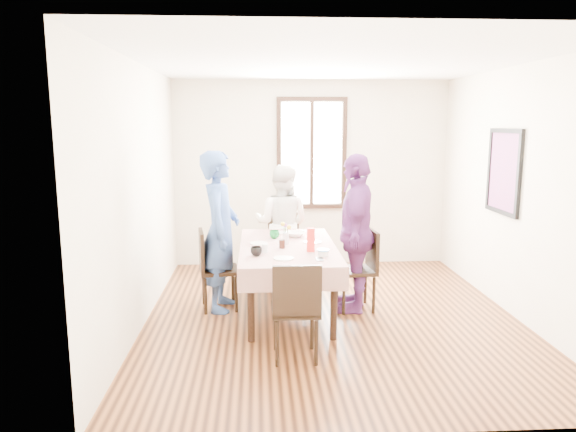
% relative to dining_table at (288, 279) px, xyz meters
% --- Properties ---
extents(ground, '(4.50, 4.50, 0.00)m').
position_rel_dining_table_xyz_m(ground, '(0.47, -0.17, -0.38)').
color(ground, black).
rests_on(ground, ground).
extents(back_wall, '(4.00, 0.00, 4.00)m').
position_rel_dining_table_xyz_m(back_wall, '(0.47, 2.08, 0.98)').
color(back_wall, beige).
rests_on(back_wall, ground).
extents(right_wall, '(0.00, 4.50, 4.50)m').
position_rel_dining_table_xyz_m(right_wall, '(2.47, -0.17, 0.98)').
color(right_wall, beige).
rests_on(right_wall, ground).
extents(window_frame, '(1.02, 0.06, 1.62)m').
position_rel_dining_table_xyz_m(window_frame, '(0.47, 2.06, 1.27)').
color(window_frame, black).
rests_on(window_frame, back_wall).
extents(window_pane, '(0.90, 0.02, 1.50)m').
position_rel_dining_table_xyz_m(window_pane, '(0.47, 2.07, 1.27)').
color(window_pane, white).
rests_on(window_pane, back_wall).
extents(art_poster, '(0.04, 0.76, 0.96)m').
position_rel_dining_table_xyz_m(art_poster, '(2.45, 0.13, 1.18)').
color(art_poster, red).
rests_on(art_poster, right_wall).
extents(dining_table, '(0.92, 1.71, 0.75)m').
position_rel_dining_table_xyz_m(dining_table, '(0.00, 0.00, 0.00)').
color(dining_table, black).
rests_on(dining_table, ground).
extents(tablecloth, '(1.04, 1.83, 0.01)m').
position_rel_dining_table_xyz_m(tablecloth, '(0.00, 0.00, 0.38)').
color(tablecloth, '#580400').
rests_on(tablecloth, dining_table).
extents(chair_left, '(0.48, 0.48, 0.91)m').
position_rel_dining_table_xyz_m(chair_left, '(-0.77, 0.16, 0.08)').
color(chair_left, black).
rests_on(chair_left, ground).
extents(chair_right, '(0.45, 0.45, 0.91)m').
position_rel_dining_table_xyz_m(chair_right, '(0.77, 0.05, 0.08)').
color(chair_right, black).
rests_on(chair_right, ground).
extents(chair_far, '(0.46, 0.46, 0.91)m').
position_rel_dining_table_xyz_m(chair_far, '(0.00, 1.18, 0.08)').
color(chair_far, black).
rests_on(chair_far, ground).
extents(chair_near, '(0.42, 0.42, 0.91)m').
position_rel_dining_table_xyz_m(chair_near, '(0.00, -1.18, 0.08)').
color(chair_near, black).
rests_on(chair_near, ground).
extents(person_left, '(0.48, 0.69, 1.79)m').
position_rel_dining_table_xyz_m(person_left, '(-0.75, 0.16, 0.52)').
color(person_left, '#324E8C').
rests_on(person_left, ground).
extents(person_far, '(0.91, 0.80, 1.56)m').
position_rel_dining_table_xyz_m(person_far, '(0.00, 1.16, 0.40)').
color(person_far, white).
rests_on(person_far, ground).
extents(person_right, '(0.66, 1.11, 1.77)m').
position_rel_dining_table_xyz_m(person_right, '(0.75, 0.05, 0.51)').
color(person_right, '#622A6A').
rests_on(person_right, ground).
extents(mug_black, '(0.15, 0.15, 0.09)m').
position_rel_dining_table_xyz_m(mug_black, '(-0.34, -0.44, 0.43)').
color(mug_black, black).
rests_on(mug_black, tablecloth).
extents(mug_flag, '(0.14, 0.14, 0.09)m').
position_rel_dining_table_xyz_m(mug_flag, '(0.25, -0.08, 0.43)').
color(mug_flag, red).
rests_on(mug_flag, tablecloth).
extents(mug_green, '(0.12, 0.12, 0.09)m').
position_rel_dining_table_xyz_m(mug_green, '(-0.13, 0.37, 0.43)').
color(mug_green, '#0C7226').
rests_on(mug_green, tablecloth).
extents(serving_bowl, '(0.30, 0.30, 0.06)m').
position_rel_dining_table_xyz_m(serving_bowl, '(0.11, 0.45, 0.42)').
color(serving_bowl, white).
rests_on(serving_bowl, tablecloth).
extents(juice_carton, '(0.08, 0.08, 0.25)m').
position_rel_dining_table_xyz_m(juice_carton, '(0.22, -0.28, 0.51)').
color(juice_carton, red).
rests_on(juice_carton, tablecloth).
extents(butter_tub, '(0.11, 0.11, 0.05)m').
position_rel_dining_table_xyz_m(butter_tub, '(0.33, -0.47, 0.41)').
color(butter_tub, white).
rests_on(butter_tub, tablecloth).
extents(jam_jar, '(0.06, 0.06, 0.09)m').
position_rel_dining_table_xyz_m(jam_jar, '(-0.07, -0.12, 0.43)').
color(jam_jar, black).
rests_on(jam_jar, tablecloth).
extents(drinking_glass, '(0.06, 0.06, 0.09)m').
position_rel_dining_table_xyz_m(drinking_glass, '(-0.26, -0.31, 0.43)').
color(drinking_glass, silver).
rests_on(drinking_glass, tablecloth).
extents(smartphone, '(0.07, 0.14, 0.01)m').
position_rel_dining_table_xyz_m(smartphone, '(0.28, -0.63, 0.39)').
color(smartphone, black).
rests_on(smartphone, tablecloth).
extents(flower_vase, '(0.07, 0.07, 0.13)m').
position_rel_dining_table_xyz_m(flower_vase, '(-0.02, 0.06, 0.45)').
color(flower_vase, silver).
rests_on(flower_vase, tablecloth).
extents(plate_left, '(0.20, 0.20, 0.01)m').
position_rel_dining_table_xyz_m(plate_left, '(-0.32, 0.10, 0.39)').
color(plate_left, white).
rests_on(plate_left, tablecloth).
extents(plate_right, '(0.20, 0.20, 0.01)m').
position_rel_dining_table_xyz_m(plate_right, '(0.29, 0.13, 0.39)').
color(plate_right, white).
rests_on(plate_right, tablecloth).
extents(plate_far, '(0.20, 0.20, 0.01)m').
position_rel_dining_table_xyz_m(plate_far, '(-0.00, 0.66, 0.39)').
color(plate_far, white).
rests_on(plate_far, tablecloth).
extents(plate_near, '(0.20, 0.20, 0.01)m').
position_rel_dining_table_xyz_m(plate_near, '(-0.08, -0.58, 0.39)').
color(plate_near, white).
rests_on(plate_near, tablecloth).
extents(butter_lid, '(0.12, 0.12, 0.01)m').
position_rel_dining_table_xyz_m(butter_lid, '(0.33, -0.47, 0.45)').
color(butter_lid, blue).
rests_on(butter_lid, butter_tub).
extents(flower_bunch, '(0.09, 0.09, 0.10)m').
position_rel_dining_table_xyz_m(flower_bunch, '(-0.02, 0.06, 0.57)').
color(flower_bunch, yellow).
rests_on(flower_bunch, flower_vase).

